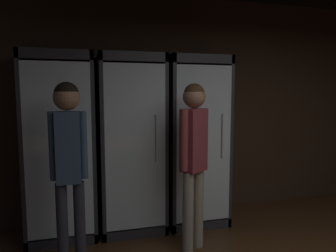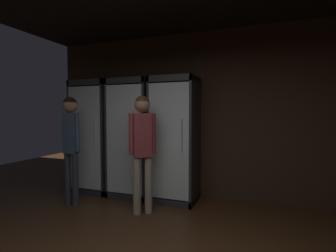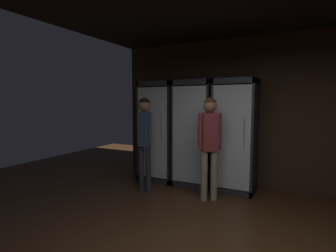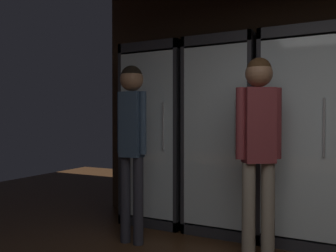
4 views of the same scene
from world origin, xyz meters
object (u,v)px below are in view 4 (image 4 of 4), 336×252
(cooler_center, at_px, (302,139))
(shopper_far, at_px, (259,135))
(cooler_left, at_px, (225,137))
(shopper_near, at_px, (132,129))
(cooler_far_left, at_px, (161,135))

(cooler_center, height_order, shopper_far, cooler_center)
(cooler_left, relative_size, cooler_center, 1.00)
(cooler_center, xyz_separation_m, shopper_near, (-1.42, -0.82, 0.10))
(cooler_far_left, relative_size, shopper_far, 1.20)
(cooler_far_left, distance_m, cooler_left, 0.77)
(cooler_left, height_order, cooler_center, same)
(cooler_left, xyz_separation_m, cooler_center, (0.77, 0.00, -0.00))
(cooler_far_left, xyz_separation_m, cooler_left, (0.77, -0.00, 0.00))
(cooler_center, distance_m, shopper_far, 0.76)
(cooler_far_left, height_order, shopper_near, cooler_far_left)
(cooler_left, bearing_deg, cooler_far_left, 179.91)
(shopper_near, bearing_deg, cooler_far_left, 98.38)
(cooler_far_left, relative_size, shopper_near, 1.20)
(cooler_far_left, xyz_separation_m, cooler_center, (1.55, 0.00, -0.00))
(shopper_far, bearing_deg, cooler_center, 70.37)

